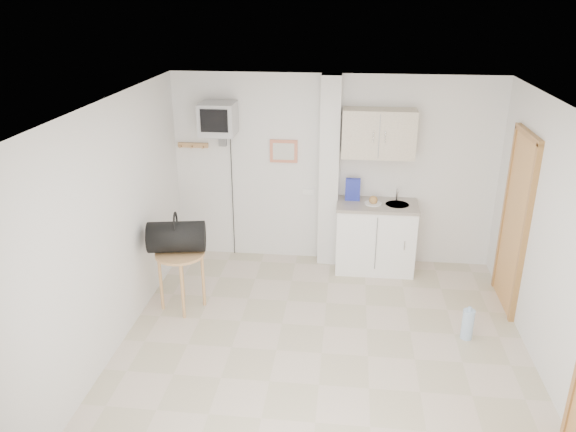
# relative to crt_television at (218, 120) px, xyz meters

# --- Properties ---
(ground) EXTENTS (4.50, 4.50, 0.00)m
(ground) POSITION_rel_crt_television_xyz_m (1.45, -2.02, -1.94)
(ground) COLOR beige
(ground) RESTS_ON ground
(room_envelope) EXTENTS (4.24, 4.54, 2.55)m
(room_envelope) POSITION_rel_crt_television_xyz_m (1.69, -1.93, -0.40)
(room_envelope) COLOR white
(room_envelope) RESTS_ON ground
(kitchenette) EXTENTS (1.03, 0.58, 2.10)m
(kitchenette) POSITION_rel_crt_television_xyz_m (2.02, -0.02, -1.13)
(kitchenette) COLOR white
(kitchenette) RESTS_ON ground
(crt_television) EXTENTS (0.44, 0.45, 2.15)m
(crt_television) POSITION_rel_crt_television_xyz_m (0.00, 0.00, 0.00)
(crt_television) COLOR slate
(crt_television) RESTS_ON ground
(round_table) EXTENTS (0.56, 0.56, 0.70)m
(round_table) POSITION_rel_crt_television_xyz_m (-0.20, -1.29, -1.35)
(round_table) COLOR tan
(round_table) RESTS_ON ground
(duffel_bag) EXTENTS (0.68, 0.46, 0.47)m
(duffel_bag) POSITION_rel_crt_television_xyz_m (-0.24, -1.25, -1.06)
(duffel_bag) COLOR black
(duffel_bag) RESTS_ON round_table
(water_bottle) EXTENTS (0.13, 0.13, 0.38)m
(water_bottle) POSITION_rel_crt_television_xyz_m (2.96, -1.58, -1.77)
(water_bottle) COLOR #A6C4E4
(water_bottle) RESTS_ON ground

